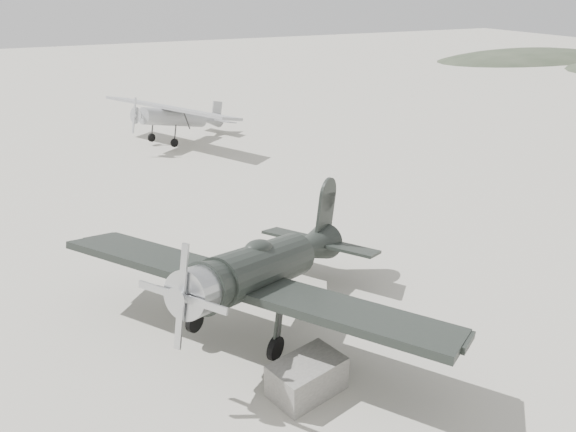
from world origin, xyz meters
name	(u,v)px	position (x,y,z in m)	size (l,w,h in m)	color
ground	(342,281)	(0.00, 0.00, 0.00)	(160.00, 160.00, 0.00)	#9E9B8C
hill_northeast	(527,58)	(50.00, 40.00, 0.00)	(32.00, 16.00, 5.20)	#303A2A
lowwing_monoplane	(267,265)	(-3.21, -1.29, 1.93)	(9.29, 10.19, 3.65)	black
highwing_monoplane	(177,114)	(-0.51, 19.11, 1.77)	(7.68, 9.47, 2.83)	gray
equipment_block	(307,377)	(-3.49, -4.34, 0.44)	(1.75, 1.10, 0.88)	#66635E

